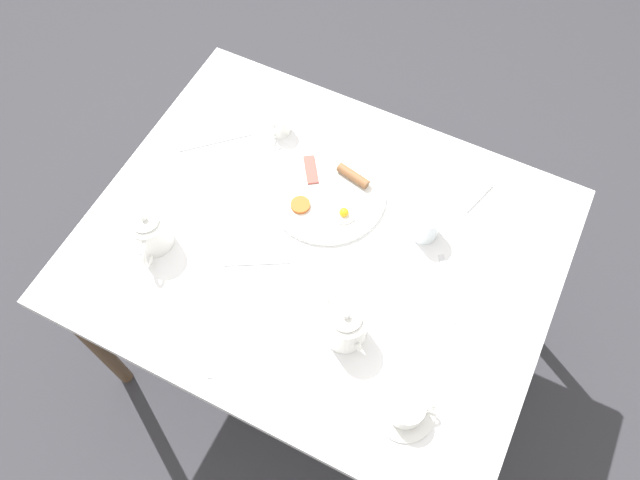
% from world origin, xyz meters
% --- Properties ---
extents(ground_plane, '(8.00, 8.00, 0.00)m').
position_xyz_m(ground_plane, '(0.00, 0.00, 0.00)').
color(ground_plane, '#333338').
extents(table, '(0.96, 1.19, 0.73)m').
position_xyz_m(table, '(0.00, 0.00, 0.67)').
color(table, white).
rests_on(table, ground_plane).
extents(breakfast_plate, '(0.32, 0.32, 0.04)m').
position_xyz_m(breakfast_plate, '(-0.14, -0.05, 0.74)').
color(breakfast_plate, white).
rests_on(breakfast_plate, table).
extents(teapot_near, '(0.18, 0.10, 0.13)m').
position_xyz_m(teapot_near, '(0.19, -0.39, 0.79)').
color(teapot_near, white).
rests_on(teapot_near, table).
extents(teapot_far, '(0.12, 0.17, 0.13)m').
position_xyz_m(teapot_far, '(0.19, 0.16, 0.79)').
color(teapot_far, white).
rests_on(teapot_far, table).
extents(teacup_with_saucer_left, '(0.14, 0.14, 0.06)m').
position_xyz_m(teacup_with_saucer_left, '(0.30, 0.36, 0.76)').
color(teacup_with_saucer_left, white).
rests_on(teacup_with_saucer_left, table).
extents(water_glass_tall, '(0.07, 0.07, 0.09)m').
position_xyz_m(water_glass_tall, '(-0.15, 0.23, 0.78)').
color(water_glass_tall, white).
rests_on(water_glass_tall, table).
extents(creamer_jug, '(0.09, 0.06, 0.06)m').
position_xyz_m(creamer_jug, '(-0.28, -0.27, 0.77)').
color(creamer_jug, white).
rests_on(creamer_jug, table).
extents(napkin_folded, '(0.16, 0.19, 0.01)m').
position_xyz_m(napkin_folded, '(-0.34, 0.25, 0.74)').
color(napkin_folded, white).
rests_on(napkin_folded, table).
extents(fork_by_plate, '(0.17, 0.11, 0.00)m').
position_xyz_m(fork_by_plate, '(-0.03, 0.34, 0.74)').
color(fork_by_plate, silver).
rests_on(fork_by_plate, table).
extents(knife_by_plate, '(0.16, 0.17, 0.00)m').
position_xyz_m(knife_by_plate, '(-0.16, -0.41, 0.74)').
color(knife_by_plate, silver).
rests_on(knife_by_plate, table).
extents(spoon_for_tea, '(0.14, 0.11, 0.00)m').
position_xyz_m(spoon_for_tea, '(0.37, -0.12, 0.74)').
color(spoon_for_tea, silver).
rests_on(spoon_for_tea, table).
extents(fork_spare, '(0.09, 0.15, 0.00)m').
position_xyz_m(fork_spare, '(0.12, -0.12, 0.74)').
color(fork_spare, silver).
rests_on(fork_spare, table).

